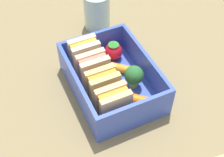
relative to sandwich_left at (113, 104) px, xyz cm
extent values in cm
cube|color=olive|center=(5.63, -2.39, -5.02)|extent=(120.00, 120.00, 2.00)
cube|color=#3B55C2|center=(5.63, -2.39, -3.42)|extent=(16.81, 12.43, 1.20)
cube|color=#3B55C2|center=(5.63, 3.52, -0.50)|extent=(16.81, 0.60, 4.63)
cube|color=#3B55C2|center=(5.63, -8.31, -0.50)|extent=(16.81, 0.60, 4.63)
cube|color=#3B55C2|center=(-2.48, -2.39, -0.50)|extent=(0.60, 11.23, 4.63)
cube|color=#3B55C2|center=(13.73, -2.39, -0.50)|extent=(0.60, 11.23, 4.63)
cube|color=tan|center=(-0.97, 0.00, 0.00)|extent=(0.97, 4.79, 5.64)
cube|color=orange|center=(0.00, 0.00, 0.00)|extent=(0.97, 4.40, 5.19)
cube|color=tan|center=(0.97, 0.00, 0.00)|extent=(0.97, 4.79, 5.64)
cube|color=tan|center=(2.79, 0.00, 0.00)|extent=(0.97, 4.79, 5.64)
cube|color=orange|center=(3.75, 0.00, 0.00)|extent=(0.97, 4.40, 5.19)
cube|color=tan|center=(4.72, 0.00, 0.00)|extent=(0.97, 4.79, 5.64)
cube|color=#E0B58B|center=(6.54, 0.00, 0.00)|extent=(0.97, 4.79, 5.64)
cube|color=#D87259|center=(7.50, 0.00, 0.00)|extent=(0.97, 4.40, 5.19)
cube|color=#E0B58B|center=(8.47, 0.00, 0.00)|extent=(0.97, 4.79, 5.64)
cube|color=beige|center=(10.29, 0.00, 0.00)|extent=(0.97, 4.79, 5.64)
cube|color=yellow|center=(11.26, 0.00, 0.00)|extent=(0.97, 4.40, 5.19)
cube|color=beige|center=(12.22, 0.00, 0.00)|extent=(0.97, 4.79, 5.64)
cylinder|color=orange|center=(-0.02, -5.12, -2.04)|extent=(3.67, 3.85, 1.55)
cylinder|color=#98BC5E|center=(3.90, -5.42, -2.04)|extent=(1.28, 1.28, 1.56)
sphere|color=#2A6830|center=(3.90, -5.42, -0.17)|extent=(3.09, 3.09, 3.09)
cylinder|color=orange|center=(7.58, -5.06, -2.07)|extent=(4.46, 4.78, 1.49)
sphere|color=red|center=(11.22, -5.26, -1.25)|extent=(3.14, 3.14, 3.14)
cone|color=green|center=(11.22, -5.26, 0.62)|extent=(1.88, 1.88, 0.60)
cylinder|color=silver|center=(22.12, -6.77, -0.40)|extent=(5.07, 5.07, 7.25)
camera|label=1|loc=(-24.49, 11.54, 36.17)|focal=50.00mm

